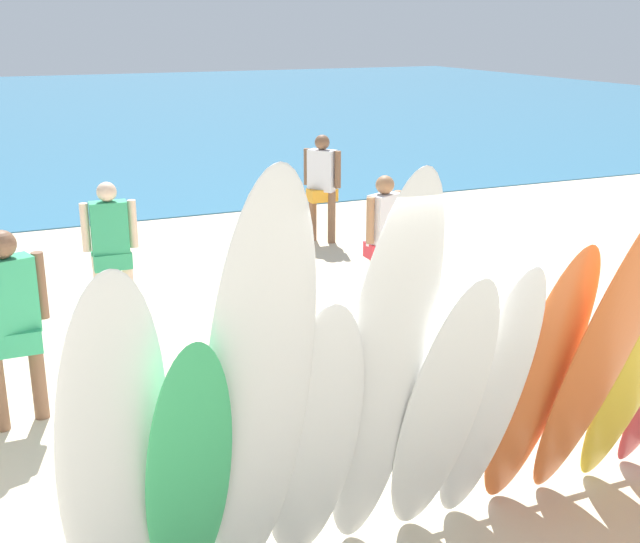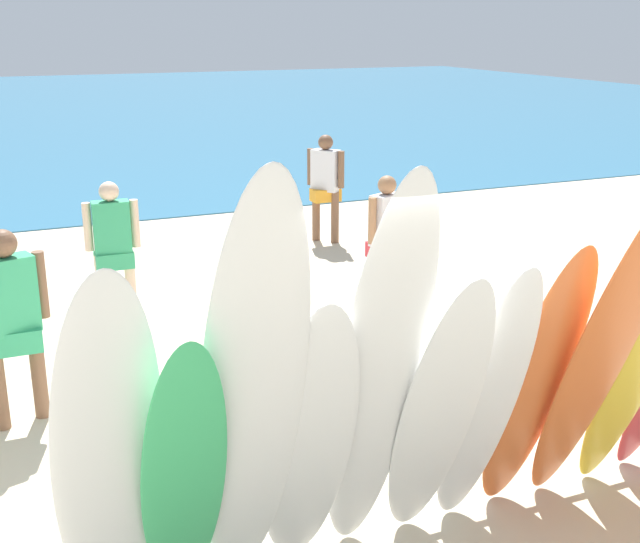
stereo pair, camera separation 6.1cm
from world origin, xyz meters
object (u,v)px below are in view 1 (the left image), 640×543
at_px(surfboard_white_0, 113,461).
at_px(surfboard_white_6, 489,402).
at_px(surfboard_white_2, 257,405).
at_px(surfboard_orange_7, 538,384).
at_px(surfboard_white_3, 313,444).
at_px(surfboard_orange_8, 604,353).
at_px(beachgoer_photographing, 10,316).
at_px(surfboard_white_4, 381,383).
at_px(beachgoer_by_water, 384,232).
at_px(beachgoer_near_rack, 111,242).
at_px(surfboard_green_1, 188,481).
at_px(surfboard_rack, 412,418).
at_px(beachgoer_strolling, 322,181).
at_px(surfboard_white_5, 441,417).

height_order(surfboard_white_0, surfboard_white_6, surfboard_white_0).
xyz_separation_m(surfboard_white_2, surfboard_orange_7, (2.00, 0.20, -0.34)).
distance_m(surfboard_white_3, surfboard_orange_8, 2.00).
distance_m(surfboard_orange_7, beachgoer_photographing, 4.21).
bearing_deg(surfboard_white_4, beachgoer_by_water, 66.22).
xyz_separation_m(surfboard_white_0, beachgoer_near_rack, (0.83, 5.15, -0.21)).
bearing_deg(beachgoer_photographing, surfboard_orange_7, 120.61).
distance_m(surfboard_white_0, beachgoer_near_rack, 5.22).
xyz_separation_m(surfboard_white_0, surfboard_white_6, (2.33, 0.03, -0.14)).
distance_m(surfboard_white_3, surfboard_orange_7, 1.62).
height_order(surfboard_green_1, surfboard_orange_8, surfboard_orange_8).
height_order(surfboard_rack, beachgoer_strolling, beachgoer_strolling).
bearing_deg(beachgoer_photographing, beachgoer_near_rack, -134.50).
relative_size(surfboard_white_6, surfboard_orange_8, 0.78).
bearing_deg(surfboard_white_5, beachgoer_strolling, 76.45).
relative_size(surfboard_white_5, beachgoer_by_water, 1.36).
bearing_deg(surfboard_rack, surfboard_white_6, -72.42).
xyz_separation_m(surfboard_rack, surfboard_green_1, (-1.76, -0.67, 0.32)).
bearing_deg(surfboard_rack, surfboard_white_5, -106.68).
distance_m(surfboard_white_0, beachgoer_photographing, 2.97).
xyz_separation_m(surfboard_rack, beachgoer_near_rack, (-1.31, 4.51, 0.29)).
distance_m(surfboard_white_5, surfboard_orange_7, 0.81).
height_order(surfboard_white_2, beachgoer_strolling, surfboard_white_2).
relative_size(surfboard_rack, beachgoer_strolling, 2.84).
distance_m(surfboard_green_1, surfboard_white_6, 1.95).
height_order(surfboard_orange_7, beachgoer_near_rack, surfboard_orange_7).
relative_size(surfboard_orange_7, beachgoer_by_water, 1.35).
bearing_deg(surfboard_orange_7, surfboard_orange_8, -31.16).
bearing_deg(surfboard_green_1, beachgoer_photographing, 106.13).
relative_size(beachgoer_near_rack, beachgoer_photographing, 0.94).
height_order(surfboard_green_1, surfboard_white_4, surfboard_white_4).
bearing_deg(beachgoer_by_water, beachgoer_strolling, 56.56).
distance_m(surfboard_white_4, surfboard_white_5, 0.54).
height_order(surfboard_white_0, surfboard_orange_8, surfboard_orange_8).
bearing_deg(beachgoer_near_rack, surfboard_green_1, -90.60).
bearing_deg(surfboard_orange_8, beachgoer_near_rack, 113.47).
bearing_deg(surfboard_green_1, beachgoer_by_water, 54.06).
distance_m(surfboard_white_6, beachgoer_photographing, 3.95).
distance_m(surfboard_orange_7, beachgoer_strolling, 7.50).
distance_m(surfboard_white_6, beachgoer_by_water, 4.59).
bearing_deg(surfboard_white_5, beachgoer_by_water, 71.08).
bearing_deg(beachgoer_strolling, beachgoer_by_water, 131.42).
xyz_separation_m(surfboard_orange_7, beachgoer_strolling, (1.65, 7.31, -0.08)).
relative_size(beachgoer_photographing, beachgoer_strolling, 1.03).
height_order(beachgoer_by_water, beachgoer_strolling, beachgoer_strolling).
xyz_separation_m(surfboard_rack, surfboard_white_0, (-2.14, -0.64, 0.50)).
bearing_deg(surfboard_white_4, surfboard_rack, 52.55).
xyz_separation_m(surfboard_rack, surfboard_white_2, (-1.40, -0.77, 0.73)).
distance_m(surfboard_white_3, surfboard_white_5, 0.82).
distance_m(surfboard_white_0, surfboard_white_6, 2.33).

